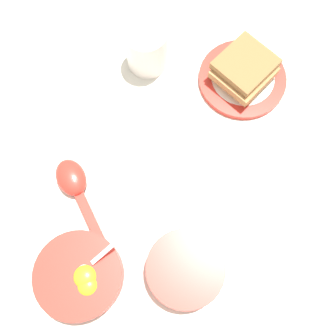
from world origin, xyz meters
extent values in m
plane|color=beige|center=(0.00, 0.00, 0.00)|extent=(3.00, 3.00, 0.00)
cylinder|color=red|center=(0.19, 0.16, 0.02)|extent=(0.14, 0.14, 0.04)
cylinder|color=white|center=(0.19, 0.16, 0.02)|extent=(0.12, 0.12, 0.02)
ellipsoid|color=yellow|center=(0.17, 0.17, 0.04)|extent=(0.03, 0.03, 0.02)
ellipsoid|color=yellow|center=(0.18, 0.16, 0.04)|extent=(0.04, 0.04, 0.02)
cylinder|color=black|center=(0.18, 0.16, 0.04)|extent=(0.04, 0.04, 0.00)
ellipsoid|color=silver|center=(0.18, 0.15, 0.04)|extent=(0.03, 0.02, 0.01)
cube|color=silver|center=(0.15, 0.12, 0.06)|extent=(0.04, 0.04, 0.03)
cylinder|color=red|center=(-0.08, -0.23, 0.01)|extent=(0.17, 0.17, 0.01)
cylinder|color=white|center=(-0.08, -0.23, 0.01)|extent=(0.12, 0.12, 0.00)
cube|color=brown|center=(-0.09, -0.23, 0.02)|extent=(0.13, 0.13, 0.02)
cube|color=#9E7042|center=(-0.08, -0.22, 0.04)|extent=(0.13, 0.14, 0.02)
cube|color=brown|center=(-0.08, -0.23, 0.05)|extent=(0.13, 0.13, 0.02)
ellipsoid|color=red|center=(0.22, -0.01, 0.02)|extent=(0.08, 0.09, 0.03)
cube|color=red|center=(0.19, 0.06, 0.01)|extent=(0.06, 0.09, 0.01)
cylinder|color=red|center=(0.02, 0.14, 0.02)|extent=(0.13, 0.13, 0.04)
cylinder|color=white|center=(0.02, 0.14, 0.03)|extent=(0.11, 0.11, 0.01)
cylinder|color=silver|center=(0.10, -0.26, 0.05)|extent=(0.08, 0.08, 0.09)
cylinder|color=#472B16|center=(0.10, -0.26, 0.08)|extent=(0.07, 0.07, 0.01)
camera|label=1|loc=(0.04, 0.18, 0.69)|focal=42.00mm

